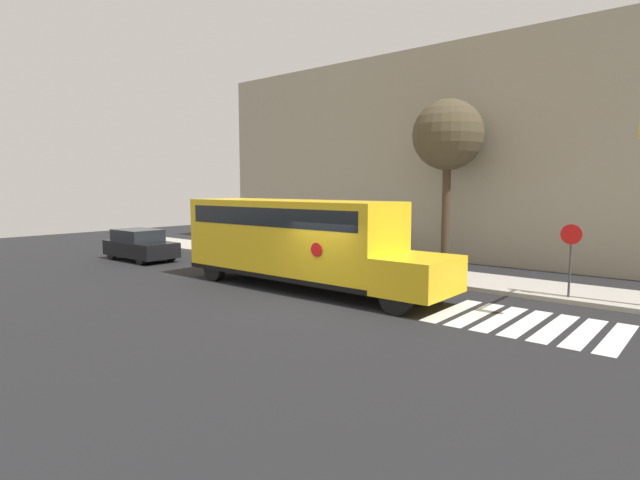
# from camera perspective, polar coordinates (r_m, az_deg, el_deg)

# --- Properties ---
(ground_plane) EXTENTS (60.00, 60.00, 0.00)m
(ground_plane) POSITION_cam_1_polar(r_m,az_deg,el_deg) (15.53, -0.60, -7.37)
(ground_plane) COLOR black
(sidewalk_strip) EXTENTS (44.00, 3.00, 0.15)m
(sidewalk_strip) POSITION_cam_1_polar(r_m,az_deg,el_deg) (20.79, 11.13, -3.82)
(sidewalk_strip) COLOR #B2ADA3
(sidewalk_strip) RESTS_ON ground
(building_backdrop) EXTENTS (32.00, 4.00, 10.42)m
(building_backdrop) POSITION_cam_1_polar(r_m,az_deg,el_deg) (26.42, 18.25, 9.26)
(building_backdrop) COLOR #9E937F
(building_backdrop) RESTS_ON ground
(crosswalk_stripes) EXTENTS (4.70, 3.20, 0.01)m
(crosswalk_stripes) POSITION_cam_1_polar(r_m,az_deg,el_deg) (14.55, 22.56, -8.76)
(crosswalk_stripes) COLOR white
(crosswalk_stripes) RESTS_ON ground
(school_bus) EXTENTS (10.42, 2.57, 3.14)m
(school_bus) POSITION_cam_1_polar(r_m,az_deg,el_deg) (17.81, -2.54, 0.21)
(school_bus) COLOR yellow
(school_bus) RESTS_ON ground
(parked_car) EXTENTS (4.07, 1.83, 1.52)m
(parked_car) POSITION_cam_1_polar(r_m,az_deg,el_deg) (26.12, -19.88, -0.56)
(parked_car) COLOR black
(parked_car) RESTS_ON ground
(stop_sign) EXTENTS (0.63, 0.10, 2.46)m
(stop_sign) POSITION_cam_1_polar(r_m,az_deg,el_deg) (17.43, 26.72, -1.21)
(stop_sign) COLOR #38383A
(stop_sign) RESTS_ON ground
(tree_near_sidewalk) EXTENTS (3.14, 3.14, 7.49)m
(tree_near_sidewalk) POSITION_cam_1_polar(r_m,az_deg,el_deg) (23.35, 14.40, 11.40)
(tree_near_sidewalk) COLOR #423323
(tree_near_sidewalk) RESTS_ON ground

